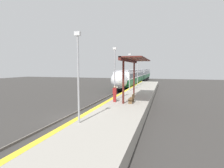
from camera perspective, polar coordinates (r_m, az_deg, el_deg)
The scene contains 13 objects.
ground_plane at distance 15.74m, azimuth -11.72°, elevation -10.69°, with size 120.00×120.00×0.00m, color #383533.
rail_left at distance 16.07m, azimuth -14.02°, elevation -10.13°, with size 0.08×90.00×0.15m, color slate.
rail_right at distance 15.40m, azimuth -9.33°, elevation -10.71°, with size 0.08×90.00×0.15m, color slate.
train at distance 51.32m, azimuth 8.56°, elevation 2.84°, with size 2.92×48.38×3.92m.
platform_right at distance 14.28m, azimuth 1.67°, elevation -10.33°, with size 4.30×64.00×0.92m.
platform_bench at distance 17.13m, azimuth 6.57°, elevation -4.59°, with size 0.44×1.49×0.89m.
person_waiting at distance 17.46m, azimuth 0.89°, elevation -3.18°, with size 0.36×0.22×1.60m.
railway_signal at distance 43.27m, azimuth 3.83°, elevation 2.77°, with size 0.28×0.28×4.01m.
lamppost_near at distance 10.70m, azimuth -10.99°, elevation 3.94°, with size 0.36×0.20×5.51m.
lamppost_mid at distance 18.21m, azimuth 0.89°, elevation 4.49°, with size 0.36×0.20×5.51m.
lamppost_far at distance 26.05m, azimuth 5.74°, elevation 4.67°, with size 0.36×0.20×5.51m.
lamppost_farthest at distance 33.99m, azimuth 8.33°, elevation 4.75°, with size 0.36×0.20×5.51m.
station_canopy at distance 19.36m, azimuth 7.41°, elevation 7.17°, with size 2.02×9.08×4.40m.
Camera 1 is at (7.27, -13.29, 4.27)m, focal length 28.00 mm.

